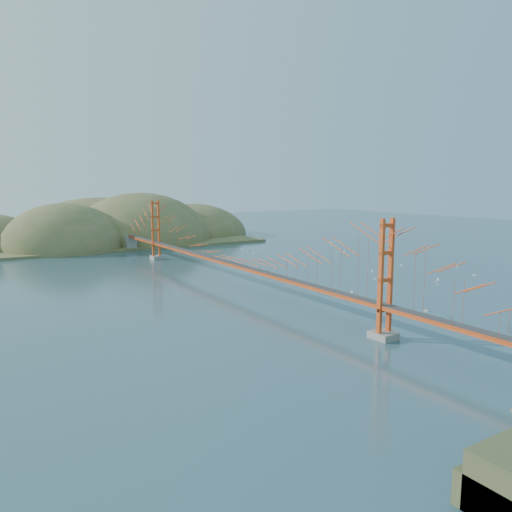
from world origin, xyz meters
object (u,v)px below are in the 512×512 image
bridge (230,238)px  sailboat_2 (438,281)px  sailboat_0 (352,292)px  sailboat_1 (375,278)px

bridge → sailboat_2: bridge is taller
sailboat_2 → sailboat_0: (-16.36, 1.31, -0.01)m
sailboat_1 → sailboat_0: 10.88m
bridge → sailboat_0: (11.73, -13.29, -6.86)m
sailboat_1 → bridge: bearing=159.2°
sailboat_1 → sailboat_0: sailboat_1 is taller
sailboat_2 → sailboat_1: bearing=136.3°
bridge → sailboat_1: (21.29, -8.09, -6.86)m
sailboat_2 → sailboat_0: size_ratio=1.13×
bridge → sailboat_2: 32.38m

